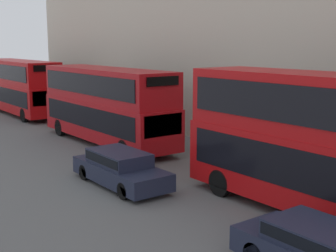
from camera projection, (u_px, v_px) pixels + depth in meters
name	position (u px, v px, depth m)	size (l,w,h in m)	color
bus_leading	(328.00, 141.00, 14.66)	(2.59, 10.42, 4.64)	#B20C0F
bus_second_in_queue	(106.00, 103.00, 25.73)	(2.59, 10.64, 4.20)	#A80F14
bus_third_in_queue	(19.00, 85.00, 36.58)	(2.59, 11.16, 4.21)	#B20C0F
car_dark_sedan	(323.00, 251.00, 11.13)	(1.86, 4.51, 1.30)	#1E2338
car_hatchback	(120.00, 167.00, 18.47)	(1.82, 4.80, 1.37)	#1E2338
pedestrian	(178.00, 131.00, 25.37)	(0.36, 0.36, 1.84)	#26262D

